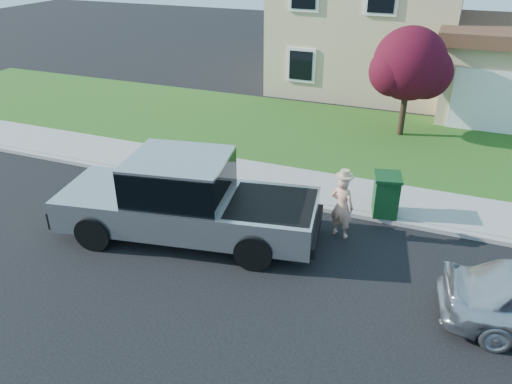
% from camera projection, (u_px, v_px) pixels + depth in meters
% --- Properties ---
extents(ground, '(80.00, 80.00, 0.00)m').
position_uv_depth(ground, '(233.00, 255.00, 11.85)').
color(ground, black).
rests_on(ground, ground).
extents(curb, '(40.00, 0.20, 0.12)m').
position_uv_depth(curb, '(308.00, 206.00, 13.89)').
color(curb, gray).
rests_on(curb, ground).
extents(sidewalk, '(40.00, 2.00, 0.15)m').
position_uv_depth(sidewalk, '(319.00, 188.00, 14.79)').
color(sidewalk, gray).
rests_on(sidewalk, ground).
extents(lawn, '(40.00, 7.00, 0.10)m').
position_uv_depth(lawn, '(351.00, 138.00, 18.51)').
color(lawn, '#1E4213').
rests_on(lawn, ground).
extents(house, '(14.00, 11.30, 6.85)m').
position_uv_depth(house, '(399.00, 20.00, 23.47)').
color(house, tan).
rests_on(house, ground).
extents(pickup_truck, '(6.74, 3.24, 2.13)m').
position_uv_depth(pickup_truck, '(186.00, 201.00, 12.19)').
color(pickup_truck, black).
rests_on(pickup_truck, ground).
extents(woman, '(0.68, 0.53, 1.81)m').
position_uv_depth(woman, '(342.00, 205.00, 12.25)').
color(woman, '#E19C7B').
rests_on(woman, ground).
extents(ornamental_tree, '(2.86, 2.58, 3.92)m').
position_uv_depth(ornamental_tree, '(410.00, 67.00, 17.55)').
color(ornamental_tree, black).
rests_on(ornamental_tree, lawn).
extents(trash_bin, '(0.84, 0.91, 1.11)m').
position_uv_depth(trash_bin, '(386.00, 194.00, 13.09)').
color(trash_bin, '#0E3617').
rests_on(trash_bin, sidewalk).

